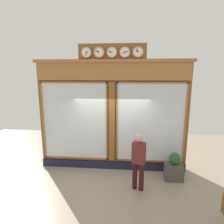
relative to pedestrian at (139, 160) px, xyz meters
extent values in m
cube|color=brown|center=(0.87, -1.31, 0.91)|extent=(5.05, 0.30, 3.67)
cube|color=#191E33|center=(0.87, -1.14, -0.79)|extent=(5.05, 0.08, 0.28)
cube|color=#A56936|center=(0.87, -1.12, 2.46)|extent=(4.95, 0.08, 0.56)
cube|color=#A56936|center=(0.87, -1.14, 2.79)|extent=(5.16, 0.20, 0.10)
cube|color=silver|center=(-0.42, -1.15, 0.78)|extent=(2.18, 0.02, 2.61)
cube|color=#A56936|center=(-0.42, -1.13, 2.11)|extent=(2.28, 0.04, 0.05)
cube|color=#A56936|center=(-0.42, -1.13, -0.56)|extent=(2.28, 0.04, 0.05)
cube|color=#A56936|center=(-1.54, -1.13, 0.78)|extent=(0.05, 0.04, 2.71)
cube|color=#A56936|center=(0.69, -1.13, 0.78)|extent=(0.05, 0.04, 2.71)
cube|color=silver|center=(2.15, -1.15, 0.78)|extent=(2.18, 0.02, 2.61)
cube|color=#A56936|center=(2.15, -1.13, 2.11)|extent=(2.28, 0.04, 0.05)
cube|color=#A56936|center=(2.15, -1.13, -0.56)|extent=(2.28, 0.04, 0.05)
cube|color=#A56936|center=(3.27, -1.13, 0.78)|extent=(0.05, 0.04, 2.71)
cube|color=#A56936|center=(1.04, -1.13, 0.78)|extent=(0.05, 0.04, 2.71)
cube|color=brown|center=(0.87, -1.13, 0.78)|extent=(0.20, 0.10, 2.71)
cube|color=brown|center=(0.87, -1.18, 3.05)|extent=(2.18, 0.06, 0.55)
cylinder|color=white|center=(0.05, -1.10, 3.05)|extent=(0.29, 0.02, 0.29)
torus|color=#B79347|center=(0.05, -1.10, 3.05)|extent=(0.36, 0.04, 0.36)
cube|color=black|center=(0.09, -1.09, 3.07)|extent=(0.07, 0.01, 0.06)
cube|color=black|center=(0.08, -1.09, 3.10)|extent=(0.06, 0.01, 0.12)
sphere|color=black|center=(0.05, -1.08, 3.05)|extent=(0.02, 0.02, 0.02)
cylinder|color=white|center=(0.46, -1.10, 3.05)|extent=(0.29, 0.02, 0.29)
torus|color=#B79347|center=(0.46, -1.10, 3.05)|extent=(0.35, 0.03, 0.35)
cube|color=black|center=(0.49, -1.09, 3.03)|extent=(0.07, 0.01, 0.06)
cube|color=black|center=(0.40, -1.09, 3.06)|extent=(0.12, 0.01, 0.04)
sphere|color=black|center=(0.46, -1.08, 3.05)|extent=(0.02, 0.02, 0.02)
cylinder|color=white|center=(0.87, -1.10, 3.05)|extent=(0.29, 0.02, 0.29)
torus|color=#B79347|center=(0.87, -1.10, 3.05)|extent=(0.34, 0.03, 0.34)
cube|color=black|center=(0.90, -1.09, 3.05)|extent=(0.08, 0.01, 0.03)
cube|color=black|center=(0.92, -1.09, 3.06)|extent=(0.12, 0.01, 0.04)
sphere|color=black|center=(0.87, -1.08, 3.05)|extent=(0.02, 0.02, 0.02)
cylinder|color=white|center=(1.27, -1.10, 3.05)|extent=(0.29, 0.02, 0.29)
torus|color=#B79347|center=(1.27, -1.10, 3.05)|extent=(0.36, 0.05, 0.36)
cube|color=black|center=(1.30, -1.09, 3.07)|extent=(0.07, 0.01, 0.06)
cube|color=black|center=(1.33, -1.09, 3.07)|extent=(0.12, 0.01, 0.05)
sphere|color=black|center=(1.27, -1.08, 3.05)|extent=(0.02, 0.02, 0.02)
cylinder|color=white|center=(1.68, -1.10, 3.05)|extent=(0.29, 0.02, 0.29)
torus|color=#B79347|center=(1.68, -1.10, 3.05)|extent=(0.34, 0.03, 0.34)
cube|color=black|center=(1.64, -1.09, 3.06)|extent=(0.08, 0.01, 0.04)
cube|color=black|center=(1.68, -1.09, 2.99)|extent=(0.02, 0.01, 0.12)
sphere|color=black|center=(1.68, -1.08, 3.05)|extent=(0.02, 0.02, 0.02)
cylinder|color=#3A1316|center=(0.09, -0.03, -0.52)|extent=(0.14, 0.14, 0.82)
cylinder|color=#3A1316|center=(-0.09, 0.03, -0.52)|extent=(0.14, 0.14, 0.82)
cube|color=maroon|center=(0.00, 0.00, 0.20)|extent=(0.41, 0.33, 0.62)
sphere|color=tan|center=(0.00, 0.00, 0.65)|extent=(0.22, 0.22, 0.22)
cube|color=#4C4742|center=(-1.15, -0.61, -0.66)|extent=(0.56, 0.36, 0.54)
sphere|color=#285623|center=(-1.15, -0.61, -0.21)|extent=(0.36, 0.36, 0.36)
camera|label=1|loc=(0.30, 5.07, 2.40)|focal=30.55mm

